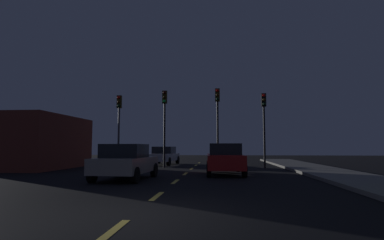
% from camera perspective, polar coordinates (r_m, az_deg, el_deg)
% --- Properties ---
extents(ground_plane, '(80.00, 80.00, 0.00)m').
position_cam_1_polar(ground_plane, '(13.71, -2.69, -10.79)').
color(ground_plane, black).
extents(sidewalk_curb_right, '(3.00, 40.00, 0.15)m').
position_cam_1_polar(sidewalk_curb_right, '(14.72, 28.11, -9.53)').
color(sidewalk_curb_right, gray).
rests_on(sidewalk_curb_right, ground_plane).
extents(lane_stripe_nearest, '(0.16, 1.60, 0.01)m').
position_cam_1_polar(lane_stripe_nearest, '(5.79, -14.19, -18.87)').
color(lane_stripe_nearest, '#EACC4C').
rests_on(lane_stripe_nearest, ground_plane).
extents(lane_stripe_second, '(0.16, 1.60, 0.01)m').
position_cam_1_polar(lane_stripe_second, '(9.40, -6.36, -13.49)').
color(lane_stripe_second, '#EACC4C').
rests_on(lane_stripe_second, ground_plane).
extents(lane_stripe_third, '(0.16, 1.60, 0.01)m').
position_cam_1_polar(lane_stripe_third, '(13.12, -3.04, -11.04)').
color(lane_stripe_third, '#EACC4C').
rests_on(lane_stripe_third, ground_plane).
extents(lane_stripe_fourth, '(0.16, 1.60, 0.01)m').
position_cam_1_polar(lane_stripe_fourth, '(16.87, -1.22, -9.66)').
color(lane_stripe_fourth, '#EACC4C').
rests_on(lane_stripe_fourth, ground_plane).
extents(lane_stripe_fifth, '(0.16, 1.60, 0.01)m').
position_cam_1_polar(lane_stripe_fifth, '(20.64, -0.07, -8.78)').
color(lane_stripe_fifth, '#EACC4C').
rests_on(lane_stripe_fifth, ground_plane).
extents(lane_stripe_sixth, '(0.16, 1.60, 0.01)m').
position_cam_1_polar(lane_stripe_sixth, '(24.42, 0.73, -8.17)').
color(lane_stripe_sixth, '#EACC4C').
rests_on(lane_stripe_sixth, ground_plane).
extents(lane_stripe_seventh, '(0.16, 1.60, 0.01)m').
position_cam_1_polar(lane_stripe_seventh, '(28.21, 1.30, -7.72)').
color(lane_stripe_seventh, '#EACC4C').
rests_on(lane_stripe_seventh, ground_plane).
extents(traffic_signal_far_left, '(0.32, 0.38, 5.05)m').
position_cam_1_polar(traffic_signal_far_left, '(22.84, -13.06, 0.58)').
color(traffic_signal_far_left, '#4C4C51').
rests_on(traffic_signal_far_left, ground_plane).
extents(traffic_signal_center_left, '(0.32, 0.38, 5.34)m').
position_cam_1_polar(traffic_signal_center_left, '(22.07, -4.98, 1.13)').
color(traffic_signal_center_left, black).
rests_on(traffic_signal_center_left, ground_plane).
extents(traffic_signal_center_right, '(0.32, 0.38, 5.43)m').
position_cam_1_polar(traffic_signal_center_right, '(21.75, 4.64, 1.38)').
color(traffic_signal_center_right, black).
rests_on(traffic_signal_center_right, ground_plane).
extents(traffic_signal_far_right, '(0.32, 0.38, 5.05)m').
position_cam_1_polar(traffic_signal_far_right, '(21.93, 12.88, 0.79)').
color(traffic_signal_far_right, black).
rests_on(traffic_signal_far_right, ground_plane).
extents(car_stopped_ahead, '(2.02, 4.43, 1.58)m').
position_cam_1_polar(car_stopped_ahead, '(16.53, 5.92, -6.98)').
color(car_stopped_ahead, '#B21919').
rests_on(car_stopped_ahead, ground_plane).
extents(car_adjacent_lane, '(2.17, 4.02, 1.54)m').
position_cam_1_polar(car_adjacent_lane, '(14.13, -11.88, -7.37)').
color(car_adjacent_lane, gray).
rests_on(car_adjacent_lane, ground_plane).
extents(car_oncoming_far, '(2.14, 4.33, 1.43)m').
position_cam_1_polar(car_oncoming_far, '(25.46, -5.15, -6.38)').
color(car_oncoming_far, silver).
rests_on(car_oncoming_far, ground_plane).
extents(storefront_left, '(4.20, 7.25, 3.45)m').
position_cam_1_polar(storefront_left, '(23.28, -25.85, -3.62)').
color(storefront_left, maroon).
rests_on(storefront_left, ground_plane).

